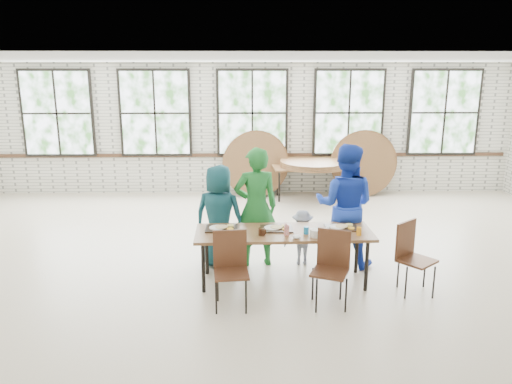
# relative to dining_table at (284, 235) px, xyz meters

# --- Properties ---
(room) EXTENTS (12.00, 12.00, 12.00)m
(room) POSITION_rel_dining_table_xyz_m (-0.36, 4.99, 1.14)
(room) COLOR beige
(room) RESTS_ON ground
(dining_table) EXTENTS (2.42, 0.86, 0.74)m
(dining_table) POSITION_rel_dining_table_xyz_m (0.00, 0.00, 0.00)
(dining_table) COLOR brown
(dining_table) RESTS_ON ground
(chair_near_left) EXTENTS (0.46, 0.44, 0.95)m
(chair_near_left) POSITION_rel_dining_table_xyz_m (-0.71, -0.64, -0.13)
(chair_near_left) COLOR #4C2A19
(chair_near_left) RESTS_ON ground
(chair_near_right) EXTENTS (0.54, 0.53, 0.95)m
(chair_near_right) POSITION_rel_dining_table_xyz_m (0.55, -0.64, -0.13)
(chair_near_right) COLOR #4C2A19
(chair_near_right) RESTS_ON ground
(chair_spare) EXTENTS (0.58, 0.58, 0.95)m
(chair_spare) POSITION_rel_dining_table_xyz_m (1.66, -0.31, -0.13)
(chair_spare) COLOR #4C2A19
(chair_spare) RESTS_ON ground
(adult_teal) EXTENTS (0.85, 0.66, 1.53)m
(adult_teal) POSITION_rel_dining_table_xyz_m (-0.91, 0.65, 0.08)
(adult_teal) COLOR #15524D
(adult_teal) RESTS_ON ground
(adult_green) EXTENTS (0.72, 0.53, 1.79)m
(adult_green) POSITION_rel_dining_table_xyz_m (-0.37, 0.65, 0.21)
(adult_green) COLOR #1C6B28
(adult_green) RESTS_ON ground
(toddler) EXTENTS (0.55, 0.32, 0.84)m
(toddler) POSITION_rel_dining_table_xyz_m (0.33, 0.65, -0.27)
(toddler) COLOR #121C3A
(toddler) RESTS_ON ground
(adult_blue) EXTENTS (1.07, 0.95, 1.84)m
(adult_blue) POSITION_rel_dining_table_xyz_m (0.95, 0.65, 0.23)
(adult_blue) COLOR #1938B3
(adult_blue) RESTS_ON ground
(storage_table) EXTENTS (1.86, 0.90, 0.74)m
(storage_table) POSITION_rel_dining_table_xyz_m (1.00, 4.46, -0.00)
(storage_table) COLOR brown
(storage_table) RESTS_ON ground
(tabletop_clutter) EXTENTS (2.10, 0.62, 0.11)m
(tabletop_clutter) POSITION_rel_dining_table_xyz_m (0.12, -0.02, 0.08)
(tabletop_clutter) COLOR black
(tabletop_clutter) RESTS_ON dining_table
(round_tops_stacked) EXTENTS (1.50, 1.50, 0.13)m
(round_tops_stacked) POSITION_rel_dining_table_xyz_m (1.00, 4.46, 0.12)
(round_tops_stacked) COLOR brown
(round_tops_stacked) RESTS_ON storage_table
(round_tops_leaning) EXTENTS (4.03, 0.38, 1.50)m
(round_tops_leaning) POSITION_rel_dining_table_xyz_m (0.96, 4.78, 0.05)
(round_tops_leaning) COLOR brown
(round_tops_leaning) RESTS_ON ground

